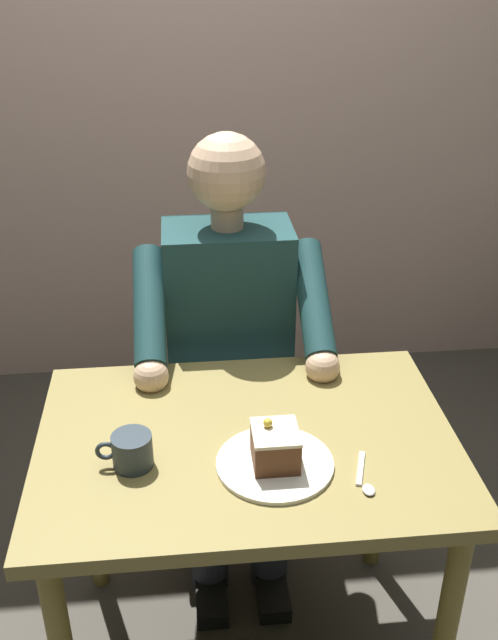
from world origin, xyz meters
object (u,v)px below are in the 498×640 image
Objects in this scene: cake_slice at (275,446)px; dessert_spoon at (365,480)px; seated_person at (231,353)px; coffee_cup at (131,450)px; dining_table at (247,471)px; chair at (227,372)px.

dessert_spoon is (-0.18, 0.07, -0.05)m from cake_slice.
seated_person is 12.02× the size of cake_slice.
cake_slice is 0.87× the size of coffee_cup.
seated_person is 0.60m from coffee_cup.
seated_person reaches higher than cake_slice.
dining_table is 6.74× the size of dessert_spoon.
chair is at bearing -109.99° from coffee_cup.
coffee_cup is (0.26, 0.07, 0.14)m from dining_table.
cake_slice reaches higher than dining_table.
chair is at bearing -86.10° from cake_slice.
cake_slice is 0.20m from dessert_spoon.
chair is at bearing -90.00° from seated_person.
dining_table is 1.06× the size of chair.
dessert_spoon is at bearing 158.70° from cake_slice.
cake_slice is at bearing 95.06° from seated_person.
chair is 0.87m from dessert_spoon.
seated_person is at bearing -84.94° from cake_slice.
seated_person is at bearing -115.59° from coffee_cup.
dessert_spoon is (-0.23, 0.18, 0.10)m from dining_table.
dining_table is 0.47m from seated_person.
dessert_spoon is at bearing 109.96° from seated_person.
chair is 0.79m from cake_slice.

